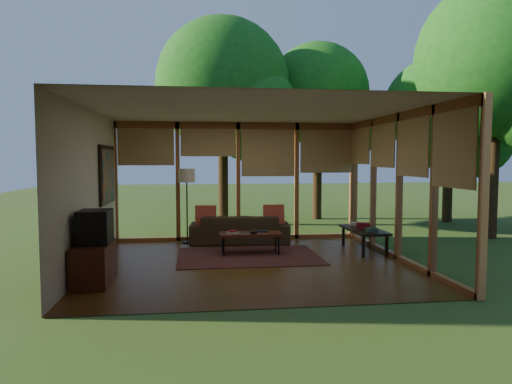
{
  "coord_description": "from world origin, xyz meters",
  "views": [
    {
      "loc": [
        -0.93,
        -7.97,
        1.84
      ],
      "look_at": [
        0.18,
        0.7,
        1.23
      ],
      "focal_mm": 32.0,
      "sensor_mm": 36.0,
      "label": 1
    }
  ],
  "objects": [
    {
      "name": "coffee_table",
      "position": [
        0.08,
        0.78,
        0.39
      ],
      "size": [
        1.2,
        0.5,
        0.43
      ],
      "color": "#522216",
      "rests_on": "floor"
    },
    {
      "name": "rug",
      "position": [
        0.03,
        0.59,
        0.01
      ],
      "size": [
        2.67,
        1.89,
        0.01
      ],
      "primitive_type": "cube",
      "color": "maroon",
      "rests_on": "floor"
    },
    {
      "name": "ct_book_side",
      "position": [
        0.33,
        0.86,
        0.44
      ],
      "size": [
        0.2,
        0.16,
        0.03
      ],
      "primitive_type": "cube",
      "rotation": [
        0.0,
        0.0,
        -0.17
      ],
      "color": "black",
      "rests_on": "coffee_table"
    },
    {
      "name": "console_book_b",
      "position": [
        2.4,
        0.88,
        0.51
      ],
      "size": [
        0.27,
        0.22,
        0.11
      ],
      "primitive_type": "cube",
      "rotation": [
        0.0,
        0.0,
        -0.21
      ],
      "color": "maroon",
      "rests_on": "side_console"
    },
    {
      "name": "console_book_c",
      "position": [
        2.4,
        1.28,
        0.49
      ],
      "size": [
        0.27,
        0.22,
        0.07
      ],
      "primitive_type": "cube",
      "rotation": [
        0.0,
        0.0,
        -0.16
      ],
      "color": "#BBB1AA",
      "rests_on": "side_console"
    },
    {
      "name": "media_cabinet",
      "position": [
        -2.47,
        -1.02,
        0.3
      ],
      "size": [
        0.5,
        1.0,
        0.6
      ],
      "primitive_type": "cube",
      "color": "#522216",
      "rests_on": "floor"
    },
    {
      "name": "exterior_lawn",
      "position": [
        8.0,
        8.0,
        -0.01
      ],
      "size": [
        40.0,
        40.0,
        0.0
      ],
      "primitive_type": "plane",
      "color": "#36541F",
      "rests_on": "ground"
    },
    {
      "name": "wall_front",
      "position": [
        0.0,
        -2.5,
        1.35
      ],
      "size": [
        5.5,
        0.04,
        2.7
      ],
      "primitive_type": "cube",
      "color": "beige",
      "rests_on": "ground"
    },
    {
      "name": "ct_book_lower",
      "position": [
        -0.27,
        0.73,
        0.44
      ],
      "size": [
        0.23,
        0.19,
        0.03
      ],
      "primitive_type": "cube",
      "rotation": [
        0.0,
        0.0,
        0.17
      ],
      "color": "#BBB1AA",
      "rests_on": "coffee_table"
    },
    {
      "name": "wall_painting",
      "position": [
        -2.71,
        1.4,
        1.55
      ],
      "size": [
        0.06,
        1.35,
        1.15
      ],
      "color": "black",
      "rests_on": "wall_left"
    },
    {
      "name": "window_wall_right",
      "position": [
        2.75,
        0.0,
        1.35
      ],
      "size": [
        0.12,
        5.0,
        2.7
      ],
      "primitive_type": "cube",
      "color": "#A36032",
      "rests_on": "ground"
    },
    {
      "name": "ceiling",
      "position": [
        0.0,
        0.0,
        2.7
      ],
      "size": [
        5.5,
        5.5,
        0.0
      ],
      "primitive_type": "plane",
      "rotation": [
        3.14,
        0.0,
        0.0
      ],
      "color": "white",
      "rests_on": "ground"
    },
    {
      "name": "tree_ne",
      "position": [
        2.8,
        6.04,
        3.87
      ],
      "size": [
        3.19,
        3.19,
        5.48
      ],
      "color": "#342213",
      "rests_on": "ground"
    },
    {
      "name": "wall_left",
      "position": [
        -2.75,
        0.0,
        1.35
      ],
      "size": [
        0.04,
        5.0,
        2.7
      ],
      "primitive_type": "cube",
      "color": "beige",
      "rests_on": "ground"
    },
    {
      "name": "window_wall_back",
      "position": [
        0.0,
        2.5,
        1.35
      ],
      "size": [
        5.5,
        0.12,
        2.7
      ],
      "primitive_type": "cube",
      "color": "#A36032",
      "rests_on": "ground"
    },
    {
      "name": "ct_book_upper",
      "position": [
        -0.27,
        0.73,
        0.47
      ],
      "size": [
        0.17,
        0.14,
        0.03
      ],
      "primitive_type": "cube",
      "rotation": [
        0.0,
        0.0,
        0.08
      ],
      "color": "maroon",
      "rests_on": "coffee_table"
    },
    {
      "name": "sofa",
      "position": [
        -0.01,
        2.0,
        0.32
      ],
      "size": [
        2.23,
        1.04,
        0.63
      ],
      "primitive_type": "imported",
      "rotation": [
        0.0,
        0.0,
        3.05
      ],
      "color": "#382C1C",
      "rests_on": "floor"
    },
    {
      "name": "floor",
      "position": [
        0.0,
        0.0,
        0.0
      ],
      "size": [
        5.5,
        5.5,
        0.0
      ],
      "primitive_type": "plane",
      "color": "brown",
      "rests_on": "ground"
    },
    {
      "name": "tree_nw",
      "position": [
        -0.2,
        5.18,
        3.96
      ],
      "size": [
        3.79,
        3.79,
        5.87
      ],
      "color": "#342213",
      "rests_on": "ground"
    },
    {
      "name": "pillow_right",
      "position": [
        0.74,
        1.95,
        0.61
      ],
      "size": [
        0.46,
        0.24,
        0.48
      ],
      "primitive_type": "cube",
      "rotation": [
        -0.21,
        0.0,
        0.0
      ],
      "color": "maroon",
      "rests_on": "sofa"
    },
    {
      "name": "pillow_left",
      "position": [
        -0.76,
        1.95,
        0.61
      ],
      "size": [
        0.46,
        0.25,
        0.48
      ],
      "primitive_type": "cube",
      "rotation": [
        -0.21,
        0.0,
        0.0
      ],
      "color": "maroon",
      "rests_on": "sofa"
    },
    {
      "name": "tree_far",
      "position": [
        6.2,
        4.8,
        3.2
      ],
      "size": [
        3.39,
        3.39,
        4.9
      ],
      "color": "#342213",
      "rests_on": "ground"
    },
    {
      "name": "ct_bowl",
      "position": [
        0.13,
        0.68,
        0.46
      ],
      "size": [
        0.16,
        0.16,
        0.07
      ],
      "primitive_type": "ellipsoid",
      "color": "black",
      "rests_on": "coffee_table"
    },
    {
      "name": "television",
      "position": [
        -2.45,
        -1.02,
        0.85
      ],
      "size": [
        0.45,
        0.55,
        0.5
      ],
      "primitive_type": "cube",
      "color": "black",
      "rests_on": "media_cabinet"
    },
    {
      "name": "tree_se",
      "position": [
        5.94,
        1.95,
        4.17
      ],
      "size": [
        3.67,
        3.67,
        6.02
      ],
      "color": "#342213",
      "rests_on": "ground"
    },
    {
      "name": "floor_lamp",
      "position": [
        -1.17,
        2.21,
        1.41
      ],
      "size": [
        0.36,
        0.36,
        1.65
      ],
      "color": "black",
      "rests_on": "floor"
    },
    {
      "name": "side_console",
      "position": [
        2.4,
        0.83,
        0.41
      ],
      "size": [
        0.6,
        1.4,
        0.46
      ],
      "color": "black",
      "rests_on": "floor"
    },
    {
      "name": "console_book_a",
      "position": [
        2.4,
        0.43,
        0.49
      ],
      "size": [
        0.21,
        0.16,
        0.07
      ],
      "primitive_type": "cube",
      "rotation": [
        0.0,
        0.0,
        0.08
      ],
      "color": "#2F5344",
      "rests_on": "side_console"
    }
  ]
}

